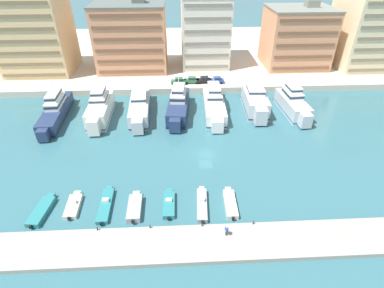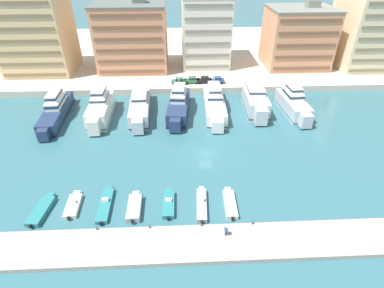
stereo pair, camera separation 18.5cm
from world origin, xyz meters
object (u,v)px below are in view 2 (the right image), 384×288
yacht_silver_mid_right (293,104)px  yacht_ivory_left (100,108)px  motorboat_grey_center_right (202,204)px  car_black_mid_left (204,80)px  yacht_silver_center_right (256,102)px  car_green_left (192,80)px  pedestrian_near_edge (226,230)px  yacht_navy_center_left (179,105)px  motorboat_teal_far_left (42,210)px  motorboat_cream_mid_right (230,203)px  motorboat_teal_mid_left (106,204)px  yacht_navy_far_left (56,110)px  motorboat_teal_center (169,204)px  motorboat_cream_left (73,205)px  car_green_far_left (179,81)px  yacht_silver_mid_left (140,106)px  motorboat_grey_center_left (134,207)px  car_blue_center_left (217,80)px  yacht_white_center (214,103)px

yacht_silver_mid_right → yacht_ivory_left: bearing=-179.5°
motorboat_grey_center_right → car_black_mid_left: bearing=84.8°
yacht_silver_center_right → car_green_left: (-14.73, 13.80, 0.39)m
yacht_silver_mid_right → pedestrian_near_edge: size_ratio=9.43×
yacht_navy_center_left → yacht_silver_center_right: size_ratio=1.17×
motorboat_teal_far_left → motorboat_grey_center_right: (24.45, 0.05, 0.02)m
motorboat_cream_mid_right → motorboat_teal_mid_left: bearing=177.8°
yacht_navy_far_left → motorboat_teal_far_left: bearing=-76.4°
motorboat_teal_center → pedestrian_near_edge: (7.98, -6.71, 1.34)m
yacht_silver_mid_right → motorboat_cream_left: bearing=-146.4°
motorboat_cream_mid_right → car_black_mid_left: bearing=90.4°
car_green_far_left → pedestrian_near_edge: size_ratio=2.39×
yacht_ivory_left → motorboat_grey_center_right: 36.76m
yacht_silver_mid_right → yacht_navy_far_left: bearing=-179.9°
motorboat_grey_center_right → car_green_far_left: car_green_far_left is taller
yacht_silver_mid_left → motorboat_teal_far_left: size_ratio=2.91×
yacht_ivory_left → pedestrian_near_edge: yacht_ivory_left is taller
yacht_navy_center_left → yacht_ivory_left: bearing=-175.9°
motorboat_teal_mid_left → car_black_mid_left: 48.76m
yacht_navy_far_left → yacht_silver_mid_right: size_ratio=1.29×
car_black_mid_left → motorboat_teal_mid_left: bearing=-113.1°
motorboat_grey_center_left → car_black_mid_left: car_black_mid_left is taller
motorboat_teal_mid_left → yacht_navy_center_left: bearing=68.9°
car_green_far_left → car_black_mid_left: size_ratio=0.98×
yacht_silver_mid_left → motorboat_teal_mid_left: (-2.55, -30.69, -1.62)m
yacht_ivory_left → motorboat_cream_left: yacht_ivory_left is taller
yacht_ivory_left → yacht_silver_mid_left: size_ratio=0.84×
yacht_navy_center_left → motorboat_teal_mid_left: 32.63m
motorboat_grey_center_left → yacht_silver_mid_left: bearing=93.7°
car_green_far_left → car_green_left: 3.65m
motorboat_cream_left → motorboat_teal_mid_left: (4.98, -0.09, -0.00)m
car_green_left → car_black_mid_left: (3.41, 0.04, 0.00)m
motorboat_grey_center_left → car_blue_center_left: bearing=68.4°
yacht_silver_mid_right → motorboat_cream_left: size_ratio=2.70×
yacht_navy_center_left → motorboat_cream_left: bearing=-118.9°
yacht_silver_mid_right → motorboat_teal_center: size_ratio=2.48×
yacht_navy_center_left → motorboat_cream_left: yacht_navy_center_left is taller
yacht_silver_mid_left → motorboat_cream_mid_right: 35.70m
car_green_far_left → car_green_left: (3.62, 0.51, 0.00)m
motorboat_teal_center → motorboat_grey_center_right: bearing=-4.6°
yacht_silver_mid_right → yacht_navy_center_left: bearing=178.1°
yacht_navy_center_left → motorboat_teal_far_left: (-21.22, -31.19, -1.89)m
motorboat_cream_mid_right → car_green_left: bearing=94.7°
yacht_silver_center_right → car_green_far_left: (-18.35, 13.29, 0.39)m
yacht_white_center → car_blue_center_left: bearing=80.6°
motorboat_teal_mid_left → motorboat_cream_mid_right: motorboat_cream_mid_right is taller
yacht_navy_center_left → car_blue_center_left: 17.75m
motorboat_teal_far_left → yacht_navy_center_left: bearing=55.8°
yacht_silver_mid_right → motorboat_cream_mid_right: yacht_silver_mid_right is taller
yacht_navy_far_left → motorboat_teal_mid_left: bearing=-60.3°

